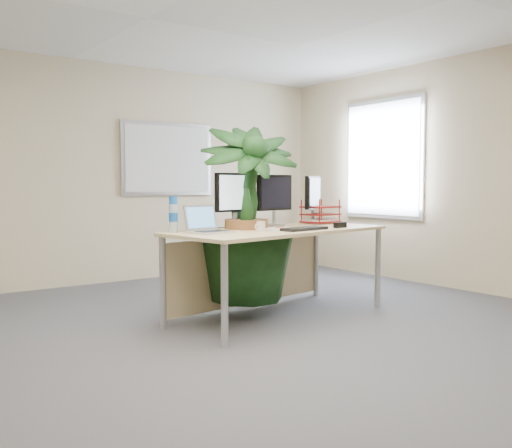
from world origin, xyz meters
TOP-DOWN VIEW (x-y plane):
  - floor at (0.00, 0.00)m, footprint 8.00×8.00m
  - back_wall at (0.00, 4.00)m, footprint 7.00×0.04m
  - whiteboard at (1.20, 3.97)m, footprint 1.30×0.04m
  - window at (3.47, 2.30)m, footprint 0.04×1.30m
  - desk at (0.93, 1.41)m, footprint 2.22×1.19m
  - floor_plant at (0.73, 1.50)m, footprint 1.06×1.06m
  - monitor_left at (0.66, 1.57)m, footprint 0.46×0.21m
  - monitor_right at (1.15, 1.62)m, footprint 0.45×0.20m
  - monitor_dark at (1.73, 1.71)m, footprint 0.39×0.27m
  - laptop at (0.20, 1.33)m, footprint 0.36×0.33m
  - keyboard at (1.05, 1.06)m, footprint 0.49×0.23m
  - coffee_mug at (0.66, 1.18)m, footprint 0.11×0.08m
  - spiral_notebook at (0.93, 1.26)m, footprint 0.31×0.24m
  - orange_pen at (0.92, 1.25)m, footprint 0.13×0.06m
  - yellow_highlighter at (1.15, 1.29)m, footprint 0.12×0.04m
  - water_bottle at (-0.01, 1.52)m, footprint 0.08×0.08m
  - letter_tray at (1.78, 1.65)m, footprint 0.40×0.32m
  - stapler at (1.51, 1.08)m, footprint 0.16×0.06m

SIDE VIEW (x-z plane):
  - floor at x=0.00m, z-range 0.00..0.00m
  - desk at x=0.93m, z-range 0.23..1.05m
  - floor_plant at x=0.73m, z-range 0.00..1.50m
  - spiral_notebook at x=0.93m, z-range 0.81..0.83m
  - yellow_highlighter at x=1.15m, z-range 0.81..0.83m
  - keyboard at x=1.05m, z-range 0.81..0.84m
  - orange_pen at x=0.92m, z-range 0.83..0.84m
  - stapler at x=1.51m, z-range 0.81..0.87m
  - coffee_mug at x=0.66m, z-range 0.81..0.90m
  - laptop at x=0.20m, z-range 0.76..0.99m
  - letter_tray at x=1.78m, z-range 0.81..0.98m
  - water_bottle at x=-0.01m, z-range 0.81..1.11m
  - monitor_dark at x=1.73m, z-range 0.85..1.34m
  - monitor_right at x=1.15m, z-range 0.85..1.35m
  - monitor_left at x=0.66m, z-range 0.85..1.36m
  - back_wall at x=0.00m, z-range 0.00..2.70m
  - whiteboard at x=1.20m, z-range 1.07..2.02m
  - window at x=3.47m, z-range 0.77..2.33m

